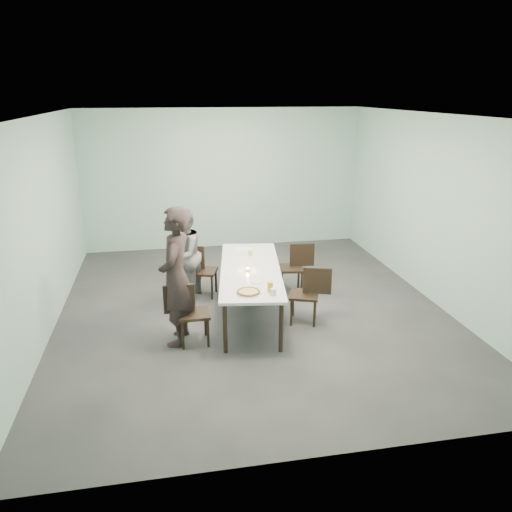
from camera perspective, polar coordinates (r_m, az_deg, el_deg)
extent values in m
plane|color=#333335|center=(8.07, -0.46, -5.99)|extent=(7.00, 7.00, 0.00)
cube|color=#9DC5BD|center=(10.97, -3.77, 8.73)|extent=(6.00, 0.02, 3.00)
cube|color=#9DC5BD|center=(4.36, 7.76, -6.60)|extent=(6.00, 0.02, 3.00)
cube|color=#9DC5BD|center=(7.66, -23.20, 3.04)|extent=(0.02, 7.00, 3.00)
cube|color=#9DC5BD|center=(8.61, 19.64, 5.04)|extent=(0.02, 7.00, 3.00)
cube|color=white|center=(7.36, -0.52, 15.81)|extent=(6.00, 7.00, 0.02)
cube|color=white|center=(7.62, -0.64, -1.58)|extent=(1.27, 2.70, 0.04)
cylinder|color=black|center=(6.64, -3.55, -8.25)|extent=(0.06, 0.06, 0.71)
cylinder|color=black|center=(8.89, -3.24, -1.20)|extent=(0.06, 0.06, 0.71)
cylinder|color=black|center=(6.67, 2.88, -8.15)|extent=(0.06, 0.06, 0.71)
cylinder|color=black|center=(8.91, 1.52, -1.14)|extent=(0.06, 0.06, 0.71)
cube|color=black|center=(6.91, -7.12, -6.58)|extent=(0.43, 0.43, 0.04)
cube|color=black|center=(6.80, -8.79, -4.86)|extent=(0.42, 0.05, 0.40)
cylinder|color=black|center=(6.85, -8.36, -8.98)|extent=(0.04, 0.04, 0.41)
cylinder|color=black|center=(7.15, -8.53, -7.74)|extent=(0.04, 0.04, 0.41)
cylinder|color=black|center=(6.87, -5.49, -8.77)|extent=(0.04, 0.04, 0.41)
cylinder|color=black|center=(7.17, -5.80, -7.55)|extent=(0.04, 0.04, 0.41)
cube|color=black|center=(8.47, -5.99, -1.75)|extent=(0.53, 0.53, 0.04)
cube|color=black|center=(8.44, -7.31, -0.16)|extent=(0.41, 0.16, 0.40)
cylinder|color=black|center=(8.44, -7.32, -3.52)|extent=(0.04, 0.04, 0.41)
cylinder|color=black|center=(8.74, -6.80, -2.70)|extent=(0.04, 0.04, 0.41)
cylinder|color=black|center=(8.36, -5.05, -3.64)|extent=(0.04, 0.04, 0.41)
cylinder|color=black|center=(8.67, -4.61, -2.81)|extent=(0.04, 0.04, 0.41)
cube|color=black|center=(7.50, 5.50, -4.47)|extent=(0.53, 0.53, 0.04)
cube|color=black|center=(7.40, 7.02, -2.82)|extent=(0.41, 0.18, 0.40)
cylinder|color=black|center=(7.74, 6.78, -5.58)|extent=(0.04, 0.04, 0.41)
cylinder|color=black|center=(7.43, 6.69, -6.63)|extent=(0.04, 0.04, 0.41)
cylinder|color=black|center=(7.75, 4.26, -5.45)|extent=(0.04, 0.04, 0.41)
cylinder|color=black|center=(7.44, 4.05, -6.50)|extent=(0.04, 0.04, 0.41)
cube|color=black|center=(8.59, 3.98, -1.41)|extent=(0.46, 0.46, 0.04)
cube|color=black|center=(8.54, 5.28, 0.15)|extent=(0.42, 0.09, 0.40)
cylinder|color=black|center=(8.85, 4.88, -2.38)|extent=(0.04, 0.04, 0.41)
cylinder|color=black|center=(8.54, 5.24, -3.18)|extent=(0.04, 0.04, 0.41)
cylinder|color=black|center=(8.80, 2.70, -2.44)|extent=(0.04, 0.04, 0.41)
cylinder|color=black|center=(8.49, 2.97, -3.25)|extent=(0.04, 0.04, 0.41)
imported|color=black|center=(6.77, -9.14, -2.35)|extent=(0.61, 0.79, 1.92)
imported|color=slate|center=(8.24, -8.27, 0.12)|extent=(0.85, 0.93, 1.55)
cylinder|color=white|center=(6.69, -0.87, -4.23)|extent=(0.34, 0.34, 0.01)
cylinder|color=#F1CF88|center=(6.69, -0.87, -4.12)|extent=(0.30, 0.30, 0.01)
torus|color=brown|center=(6.69, -0.87, -4.09)|extent=(0.32, 0.32, 0.03)
cylinder|color=white|center=(7.09, 0.06, -2.92)|extent=(0.18, 0.18, 0.01)
cylinder|color=gold|center=(6.70, 1.62, -3.58)|extent=(0.08, 0.08, 0.15)
cylinder|color=silver|center=(6.63, 1.99, -4.12)|extent=(0.08, 0.08, 0.09)
cylinder|color=silver|center=(7.50, -0.98, -1.61)|extent=(0.06, 0.06, 0.03)
cylinder|color=orange|center=(7.49, -0.99, -1.44)|extent=(0.04, 0.04, 0.01)
cylinder|color=gold|center=(8.21, -0.67, 0.36)|extent=(0.07, 0.07, 0.08)
cube|color=silver|center=(8.51, -1.44, 0.75)|extent=(0.33, 0.26, 0.01)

